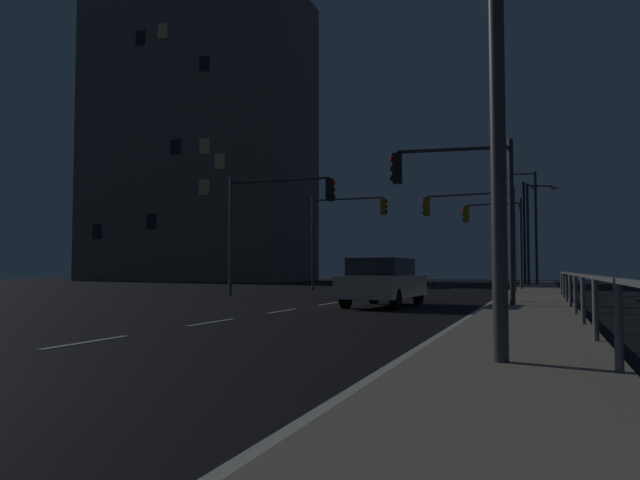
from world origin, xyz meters
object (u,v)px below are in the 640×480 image
object	(u,v)px
traffic_light_far_right	(471,218)
street_lamp_corner	(531,217)
traffic_light_mid_right	(275,210)
building_distant	(200,140)
traffic_light_near_left	(494,226)
street_lamp_across_street	(533,223)
car_oncoming	(384,275)
car	(383,281)
traffic_light_mid_left	(344,222)
traffic_light_far_left	(455,189)
street_lamp_far_end	(526,223)

from	to	relation	value
traffic_light_far_right	street_lamp_corner	distance (m)	15.71
traffic_light_mid_right	building_distant	distance (m)	41.48
traffic_light_near_left	street_lamp_across_street	bearing A→B (deg)	78.94
car_oncoming	traffic_light_mid_right	xyz separation A→B (m)	(-0.98, -15.50, 3.04)
traffic_light_far_right	building_distant	xyz separation A→B (m)	(-31.32, 25.17, 11.43)
car	building_distant	world-z (taller)	building_distant
street_lamp_across_street	traffic_light_near_left	bearing A→B (deg)	-101.06
traffic_light_far_right	traffic_light_mid_left	bearing A→B (deg)	162.63
traffic_light_far_left	traffic_light_far_right	distance (m)	12.46
traffic_light_near_left	car_oncoming	bearing A→B (deg)	152.05
traffic_light_near_left	street_lamp_far_end	xyz separation A→B (m)	(1.47, 11.06, 0.95)
traffic_light_mid_right	street_lamp_across_street	size ratio (longest dim) A/B	0.74
street_lamp_across_street	building_distant	distance (m)	37.27
car_oncoming	building_distant	world-z (taller)	building_distant
car	traffic_light_mid_left	world-z (taller)	traffic_light_mid_left
car	traffic_light_near_left	bearing A→B (deg)	82.03
car_oncoming	traffic_light_far_left	bearing A→B (deg)	-70.05
traffic_light_far_right	street_lamp_far_end	size ratio (longest dim) A/B	0.68
traffic_light_far_left	traffic_light_far_right	xyz separation A→B (m)	(-0.88, 12.43, 0.12)
street_lamp_corner	building_distant	size ratio (longest dim) A/B	0.27
traffic_light_near_left	traffic_light_mid_left	bearing A→B (deg)	-165.41
traffic_light_near_left	building_distant	distance (m)	39.90
street_lamp_across_street	traffic_light_far_right	bearing A→B (deg)	-100.77
car_oncoming	traffic_light_far_left	size ratio (longest dim) A/B	0.89
car	street_lamp_corner	bearing A→B (deg)	81.40
traffic_light_mid_right	car	bearing A→B (deg)	-39.56
traffic_light_mid_right	traffic_light_near_left	bearing A→B (deg)	53.48
traffic_light_far_right	street_lamp_across_street	distance (m)	14.86
traffic_light_mid_right	street_lamp_across_street	distance (m)	23.99
traffic_light_mid_right	street_lamp_across_street	world-z (taller)	street_lamp_across_street
car	traffic_light_far_right	xyz separation A→B (m)	(1.52, 12.10, 2.98)
traffic_light_mid_right	street_lamp_far_end	world-z (taller)	street_lamp_far_end
car_oncoming	street_lamp_across_street	world-z (taller)	street_lamp_across_street
car	traffic_light_near_left	size ratio (longest dim) A/B	0.88
traffic_light_far_left	building_distant	xyz separation A→B (m)	(-32.20, 37.61, 11.55)
car_oncoming	street_lamp_far_end	bearing A→B (deg)	38.08
car	traffic_light_mid_right	distance (m)	8.59
traffic_light_mid_left	street_lamp_corner	bearing A→B (deg)	52.19
traffic_light_far_left	traffic_light_mid_left	world-z (taller)	traffic_light_mid_left
traffic_light_mid_right	traffic_light_far_right	distance (m)	10.40
car_oncoming	street_lamp_corner	distance (m)	12.39
car_oncoming	building_distant	size ratio (longest dim) A/B	0.15
traffic_light_near_left	street_lamp_corner	size ratio (longest dim) A/B	0.61
car_oncoming	street_lamp_far_end	distance (m)	12.07
traffic_light_mid_left	car_oncoming	bearing A→B (deg)	82.76
car	car_oncoming	size ratio (longest dim) A/B	1.00
traffic_light_near_left	street_lamp_corner	distance (m)	11.16
traffic_light_mid_left	street_lamp_corner	world-z (taller)	street_lamp_corner
traffic_light_far_right	building_distant	bearing A→B (deg)	141.21
traffic_light_mid_right	street_lamp_far_end	distance (m)	24.68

